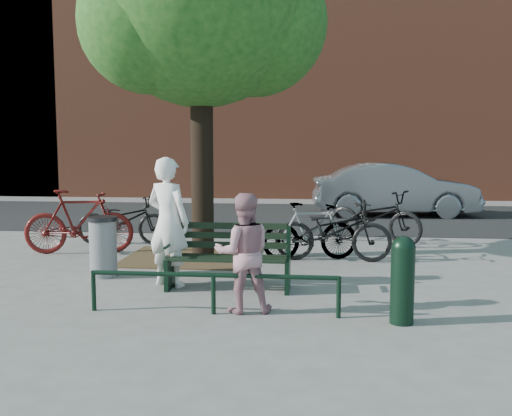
# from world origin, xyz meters

# --- Properties ---
(ground) EXTENTS (90.00, 90.00, 0.00)m
(ground) POSITION_xyz_m (0.00, 0.00, 0.00)
(ground) COLOR gray
(ground) RESTS_ON ground
(dirt_pit) EXTENTS (2.40, 2.00, 0.02)m
(dirt_pit) POSITION_xyz_m (-1.00, 2.20, 0.01)
(dirt_pit) COLOR brown
(dirt_pit) RESTS_ON ground
(road) EXTENTS (40.00, 7.00, 0.01)m
(road) POSITION_xyz_m (0.00, 8.50, 0.01)
(road) COLOR black
(road) RESTS_ON ground
(townhouse_row) EXTENTS (45.00, 4.00, 14.00)m
(townhouse_row) POSITION_xyz_m (0.17, 16.00, 6.25)
(townhouse_row) COLOR brown
(townhouse_row) RESTS_ON ground
(park_bench) EXTENTS (1.74, 0.54, 0.97)m
(park_bench) POSITION_xyz_m (-0.00, 0.08, 0.48)
(park_bench) COLOR black
(park_bench) RESTS_ON ground
(guard_railing) EXTENTS (3.06, 0.06, 0.51)m
(guard_railing) POSITION_xyz_m (0.00, -1.20, 0.40)
(guard_railing) COLOR black
(guard_railing) RESTS_ON ground
(street_tree) EXTENTS (4.20, 3.80, 6.50)m
(street_tree) POSITION_xyz_m (-0.75, 2.20, 4.42)
(street_tree) COLOR black
(street_tree) RESTS_ON ground
(person_left) EXTENTS (0.80, 0.67, 1.87)m
(person_left) POSITION_xyz_m (-0.90, 0.15, 0.94)
(person_left) COLOR white
(person_left) RESTS_ON ground
(person_right) EXTENTS (0.81, 0.68, 1.46)m
(person_right) POSITION_xyz_m (0.35, -1.05, 0.73)
(person_right) COLOR #B57D87
(person_right) RESTS_ON ground
(bollard) EXTENTS (0.27, 0.27, 1.01)m
(bollard) POSITION_xyz_m (2.21, -1.33, 0.54)
(bollard) COLOR black
(bollard) RESTS_ON ground
(litter_bin) EXTENTS (0.46, 0.46, 0.94)m
(litter_bin) POSITION_xyz_m (-2.06, 0.60, 0.48)
(litter_bin) COLOR gray
(litter_bin) RESTS_ON ground
(bicycle_a) EXTENTS (1.95, 0.77, 1.01)m
(bicycle_a) POSITION_xyz_m (-2.71, 3.46, 0.51)
(bicycle_a) COLOR black
(bicycle_a) RESTS_ON ground
(bicycle_b) EXTENTS (2.10, 0.96, 1.22)m
(bicycle_b) POSITION_xyz_m (-3.22, 2.41, 0.61)
(bicycle_b) COLOR #520D0B
(bicycle_b) RESTS_ON ground
(bicycle_c) EXTENTS (2.07, 0.78, 1.08)m
(bicycle_c) POSITION_xyz_m (1.53, 2.20, 0.54)
(bicycle_c) COLOR black
(bicycle_c) RESTS_ON ground
(bicycle_d) EXTENTS (1.79, 0.88, 1.04)m
(bicycle_d) POSITION_xyz_m (1.13, 2.24, 0.52)
(bicycle_d) COLOR gray
(bicycle_d) RESTS_ON ground
(bicycle_e) EXTENTS (2.20, 1.77, 1.12)m
(bicycle_e) POSITION_xyz_m (2.45, 4.18, 0.56)
(bicycle_e) COLOR black
(bicycle_e) RESTS_ON ground
(parked_car) EXTENTS (4.76, 1.95, 1.54)m
(parked_car) POSITION_xyz_m (3.50, 8.94, 0.77)
(parked_car) COLOR slate
(parked_car) RESTS_ON ground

